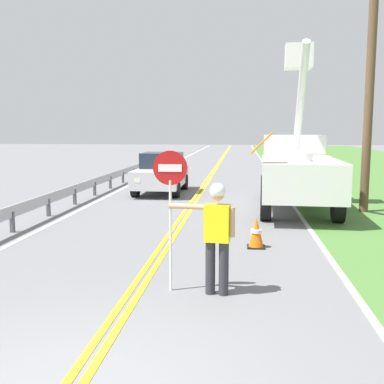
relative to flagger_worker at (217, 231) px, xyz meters
The scene contains 11 objects.
centerline_yellow_left 16.94m from the flagger_worker, 94.86° to the left, with size 0.11×110.00×0.01m, color yellow.
centerline_yellow_right 16.93m from the flagger_worker, 94.25° to the left, with size 0.11×110.00×0.01m, color yellow.
edge_line_right 17.03m from the flagger_worker, 82.37° to the left, with size 0.12×110.00×0.01m, color silver.
edge_line_left 17.59m from the flagger_worker, 106.35° to the left, with size 0.12×110.00×0.01m, color silver.
flagger_worker is the anchor object (origin of this frame).
stop_sign_paddle 1.02m from the flagger_worker, behind, with size 0.56×0.04×2.33m.
utility_bucket_truck 9.09m from the flagger_worker, 75.49° to the left, with size 2.94×6.90×5.53m.
oncoming_sedan_nearest 12.29m from the flagger_worker, 103.94° to the left, with size 1.94×4.12×1.70m.
utility_pole_near 9.92m from the flagger_worker, 61.52° to the left, with size 1.80×0.28×8.95m.
traffic_cone_lead 3.26m from the flagger_worker, 76.40° to the left, with size 0.40×0.40×0.70m.
guardrail_left_shoulder 13.23m from the flagger_worker, 114.80° to the left, with size 0.10×32.00×0.71m.
Camera 1 is at (1.70, -4.05, 2.66)m, focal length 42.91 mm.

